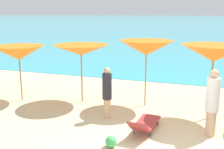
# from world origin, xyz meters

# --- Properties ---
(ground_plane) EXTENTS (50.00, 100.00, 0.30)m
(ground_plane) POSITION_xyz_m (0.00, 10.00, -0.15)
(ground_plane) COLOR beige
(ocean_water) EXTENTS (650.00, 440.00, 0.02)m
(ocean_water) POSITION_xyz_m (0.00, 226.56, 0.01)
(ocean_water) COLOR #38B7CC
(ocean_water) RESTS_ON ground_plane
(umbrella_1) EXTENTS (1.91, 1.91, 2.11)m
(umbrella_1) POSITION_xyz_m (-5.71, 2.13, 1.84)
(umbrella_1) COLOR #9E7F59
(umbrella_1) RESTS_ON ground_plane
(umbrella_2) EXTENTS (2.24, 2.24, 2.17)m
(umbrella_2) POSITION_xyz_m (-3.43, 2.73, 1.97)
(umbrella_2) COLOR #9E7F59
(umbrella_2) RESTS_ON ground_plane
(umbrella_3) EXTENTS (1.95, 1.95, 2.37)m
(umbrella_3) POSITION_xyz_m (-1.07, 3.06, 2.10)
(umbrella_3) COLOR #9E7F59
(umbrella_3) RESTS_ON ground_plane
(umbrella_4) EXTENTS (1.95, 1.95, 2.36)m
(umbrella_4) POSITION_xyz_m (1.13, 2.51, 2.09)
(umbrella_4) COLOR #9E7F59
(umbrella_4) RESTS_ON ground_plane
(lounge_chair_5) EXTENTS (0.64, 1.66, 0.57)m
(lounge_chair_5) POSITION_xyz_m (-0.59, 0.80, 0.25)
(lounge_chair_5) COLOR #A53333
(lounge_chair_5) RESTS_ON ground_plane
(beachgoer_0) EXTENTS (0.30, 0.30, 1.66)m
(beachgoer_0) POSITION_xyz_m (-1.95, 1.45, 0.88)
(beachgoer_0) COLOR #DBAA84
(beachgoer_0) RESTS_ON ground_plane
(beachgoer_3) EXTENTS (0.36, 0.36, 1.86)m
(beachgoer_3) POSITION_xyz_m (1.16, 1.16, 0.98)
(beachgoer_3) COLOR #DBAA84
(beachgoer_3) RESTS_ON ground_plane
(beach_ball) EXTENTS (0.30, 0.30, 0.30)m
(beach_ball) POSITION_xyz_m (-1.19, -0.36, 0.15)
(beach_ball) COLOR #3FB259
(beach_ball) RESTS_ON ground_plane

